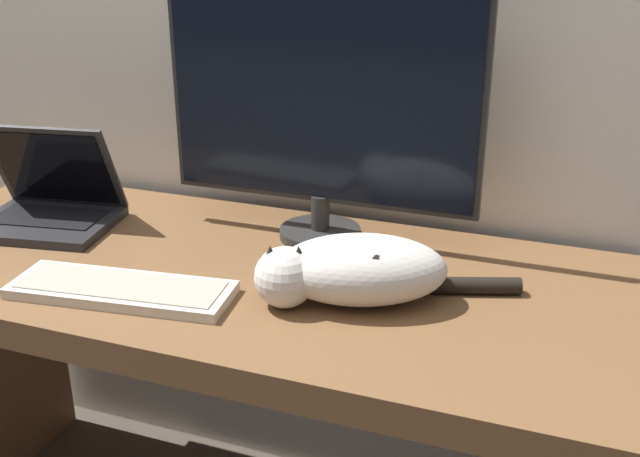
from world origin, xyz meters
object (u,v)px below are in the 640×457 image
object	(u,v)px
laptop	(49,205)
external_keyboard	(121,290)
monitor	(321,107)
cat	(353,269)

from	to	relation	value
laptop	external_keyboard	world-z (taller)	laptop
monitor	external_keyboard	size ratio (longest dim) A/B	1.58
monitor	laptop	xyz separation A→B (m)	(-0.60, -0.14, -0.24)
external_keyboard	laptop	bearing A→B (deg)	138.34
monitor	cat	size ratio (longest dim) A/B	1.49
external_keyboard	monitor	bearing A→B (deg)	50.15
external_keyboard	cat	xyz separation A→B (m)	(0.40, 0.12, 0.05)
cat	external_keyboard	bearing A→B (deg)	178.02
monitor	laptop	distance (m)	0.66
monitor	laptop	size ratio (longest dim) A/B	2.06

